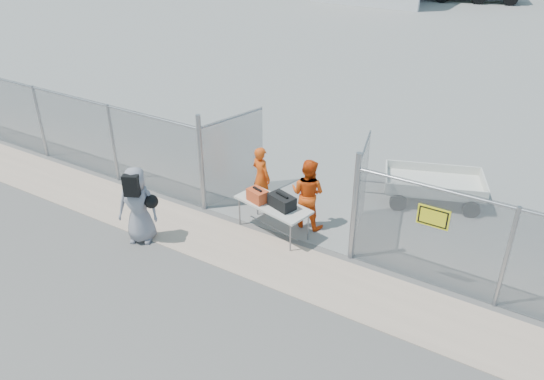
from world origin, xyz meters
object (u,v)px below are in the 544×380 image
Objects in this scene: utility_trailer at (433,187)px; security_worker_left at (261,177)px; folding_table at (273,218)px; security_worker_right at (308,194)px; visitor at (138,205)px.

security_worker_left is at bearing -165.61° from utility_trailer.
folding_table is at bearing 151.93° from security_worker_left.
security_worker_right is at bearing -172.07° from security_worker_left.
security_worker_right is at bearing -148.92° from utility_trailer.
utility_trailer reaches higher than folding_table.
security_worker_left is 4.43m from utility_trailer.
security_worker_right is (0.53, 0.68, 0.47)m from folding_table.
security_worker_left reaches higher than utility_trailer.
security_worker_left is 0.89× the size of visitor.
utility_trailer is at bearing 63.62° from folding_table.
folding_table is 1.13× the size of security_worker_left.
security_worker_left is 3.12m from visitor.
security_worker_left is at bearing 146.60° from folding_table.
security_worker_left is at bearing -10.89° from security_worker_right.
visitor reaches higher than security_worker_left.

